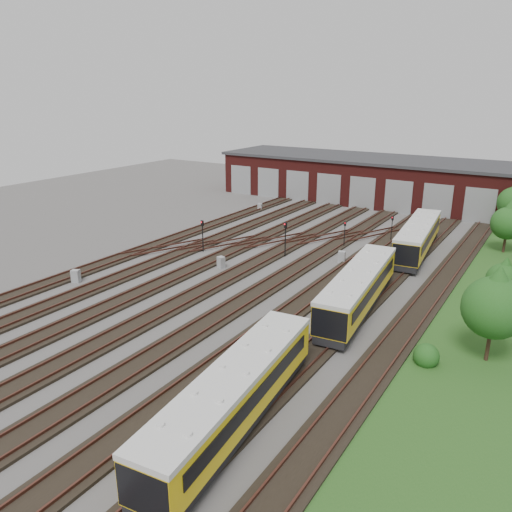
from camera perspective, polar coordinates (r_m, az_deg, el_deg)
The scene contains 18 objects.
ground at distance 40.80m, azimuth -2.71°, elevation -4.06°, with size 120.00×120.00×0.00m, color #464341.
track_network at distance 41.30m, azimuth -2.44°, elevation -3.61°, with size 30.40×70.00×0.33m.
maintenance_shed at distance 75.07m, azimuth 15.16°, elevation 8.29°, with size 51.00×12.50×6.35m.
grass_verge at distance 43.76m, azimuth 26.52°, elevation -4.46°, with size 8.00×55.00×0.05m, color #1F4E1A.
metro_train at distance 37.34m, azimuth 11.63°, elevation -3.67°, with size 3.92×45.90×2.83m.
signal_mast_0 at distance 50.41m, azimuth -6.13°, elevation 2.79°, with size 0.31×0.29×3.25m.
signal_mast_1 at distance 48.61m, azimuth 3.37°, elevation 2.43°, with size 0.33×0.31×3.47m.
signal_mast_2 at distance 52.31m, azimuth 10.10°, elevation 2.83°, with size 0.25×0.23×2.79m.
signal_mast_3 at distance 55.73m, azimuth 15.28°, elevation 3.41°, with size 0.24×0.23×2.78m.
relay_cabinet_0 at distance 45.15m, azimuth -19.90°, elevation -2.18°, with size 0.66×0.55×1.10m, color #989B9D.
relay_cabinet_1 at distance 68.48m, azimuth 0.45°, elevation 5.66°, with size 0.55×0.46×0.92m, color #989B9D.
relay_cabinet_2 at distance 45.98m, azimuth -4.02°, elevation -0.73°, with size 0.65×0.54×1.08m, color #989B9D.
relay_cabinet_3 at distance 63.67m, azimuth 18.39°, elevation 3.83°, with size 0.69×0.57×1.15m, color #989B9D.
relay_cabinet_4 at distance 48.08m, azimuth 9.76°, elevation -0.09°, with size 0.65×0.54×1.09m, color #989B9D.
tree_1 at distance 55.36m, azimuth 26.89°, elevation 3.75°, with size 3.25×3.25×5.38m.
tree_3 at distance 40.62m, azimuth 26.52°, elevation -2.09°, with size 2.54×2.54×4.21m.
tree_4 at distance 32.27m, azimuth 25.70°, elevation -4.61°, with size 3.73×3.73×6.18m.
bush_0 at distance 31.85m, azimuth 18.92°, elevation -10.40°, with size 1.53×1.53×1.53m, color #1F4A15.
Camera 1 is at (21.75, -30.80, 15.58)m, focal length 35.00 mm.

